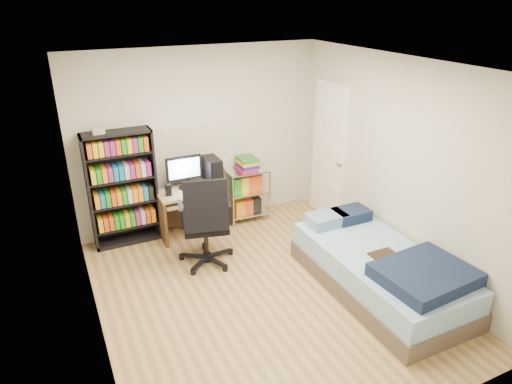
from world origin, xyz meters
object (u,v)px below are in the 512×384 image
media_shelf (122,188)px  computer_desk (196,192)px  bed (381,270)px  office_chair (206,237)px

media_shelf → computer_desk: (0.95, -0.14, -0.19)m
computer_desk → bed: bearing=-57.7°
media_shelf → office_chair: media_shelf is taller
media_shelf → office_chair: size_ratio=1.35×
office_chair → bed: (1.57, -1.37, -0.11)m
computer_desk → bed: 2.65m
computer_desk → office_chair: bearing=-101.1°
media_shelf → office_chair: 1.33m
media_shelf → office_chair: (0.78, -0.99, -0.41)m
media_shelf → bed: media_shelf is taller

